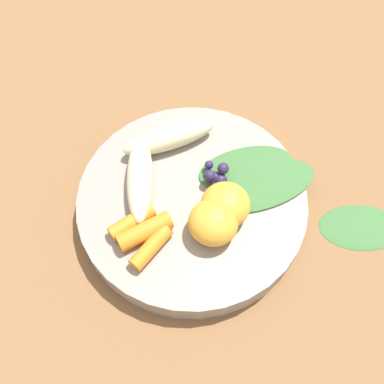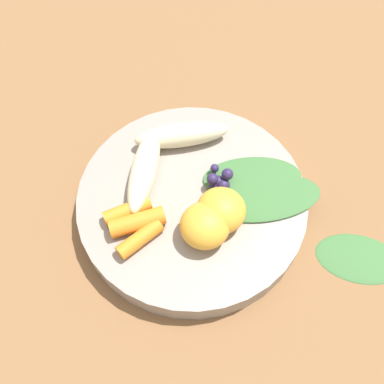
# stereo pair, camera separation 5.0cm
# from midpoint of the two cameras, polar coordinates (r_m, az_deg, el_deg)

# --- Properties ---
(ground_plane) EXTENTS (2.40, 2.40, 0.00)m
(ground_plane) POSITION_cam_midpoint_polar(r_m,az_deg,el_deg) (0.53, -2.66, -2.47)
(ground_plane) COLOR brown
(bowl) EXTENTS (0.26, 0.26, 0.03)m
(bowl) POSITION_cam_midpoint_polar(r_m,az_deg,el_deg) (0.52, -2.73, -1.66)
(bowl) COLOR gray
(bowl) RESTS_ON ground_plane
(banana_peeled_left) EXTENTS (0.12, 0.05, 0.03)m
(banana_peeled_left) POSITION_cam_midpoint_polar(r_m,az_deg,el_deg) (0.51, -9.39, 1.51)
(banana_peeled_left) COLOR beige
(banana_peeled_left) RESTS_ON bowl
(banana_peeled_right) EXTENTS (0.04, 0.11, 0.03)m
(banana_peeled_right) POSITION_cam_midpoint_polar(r_m,az_deg,el_deg) (0.53, -5.60, 6.65)
(banana_peeled_right) COLOR beige
(banana_peeled_right) RESTS_ON bowl
(orange_segment_near) EXTENTS (0.05, 0.05, 0.04)m
(orange_segment_near) POSITION_cam_midpoint_polar(r_m,az_deg,el_deg) (0.48, 1.30, -1.89)
(orange_segment_near) COLOR #F4A833
(orange_segment_near) RESTS_ON bowl
(orange_segment_far) EXTENTS (0.05, 0.05, 0.04)m
(orange_segment_far) POSITION_cam_midpoint_polar(r_m,az_deg,el_deg) (0.47, -0.32, -4.15)
(orange_segment_far) COLOR #F4A833
(orange_segment_far) RESTS_ON bowl
(carrot_front) EXTENTS (0.04, 0.05, 0.02)m
(carrot_front) POSITION_cam_midpoint_polar(r_m,az_deg,el_deg) (0.49, -10.51, -4.00)
(carrot_front) COLOR orange
(carrot_front) RESTS_ON bowl
(carrot_mid_left) EXTENTS (0.03, 0.06, 0.02)m
(carrot_mid_left) POSITION_cam_midpoint_polar(r_m,az_deg,el_deg) (0.48, -8.98, -5.22)
(carrot_mid_left) COLOR orange
(carrot_mid_left) RESTS_ON bowl
(carrot_mid_right) EXTENTS (0.05, 0.05, 0.02)m
(carrot_mid_right) POSITION_cam_midpoint_polar(r_m,az_deg,el_deg) (0.47, -8.24, -7.22)
(carrot_mid_right) COLOR orange
(carrot_mid_right) RESTS_ON bowl
(blueberry_pile) EXTENTS (0.04, 0.03, 0.02)m
(blueberry_pile) POSITION_cam_midpoint_polar(r_m,az_deg,el_deg) (0.51, 0.33, 1.59)
(blueberry_pile) COLOR #2D234C
(blueberry_pile) RESTS_ON bowl
(kale_leaf_left) EXTENTS (0.07, 0.13, 0.01)m
(kale_leaf_left) POSITION_cam_midpoint_polar(r_m,az_deg,el_deg) (0.51, 6.15, 0.61)
(kale_leaf_left) COLOR #3D7038
(kale_leaf_left) RESTS_ON bowl
(kale_leaf_right) EXTENTS (0.06, 0.12, 0.01)m
(kale_leaf_right) POSITION_cam_midpoint_polar(r_m,az_deg,el_deg) (0.52, 4.22, 2.85)
(kale_leaf_right) COLOR #3D7038
(kale_leaf_right) RESTS_ON bowl
(kale_leaf_stray) EXTENTS (0.08, 0.11, 0.01)m
(kale_leaf_stray) POSITION_cam_midpoint_polar(r_m,az_deg,el_deg) (0.55, 18.16, -4.42)
(kale_leaf_stray) COLOR #3D7038
(kale_leaf_stray) RESTS_ON ground_plane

